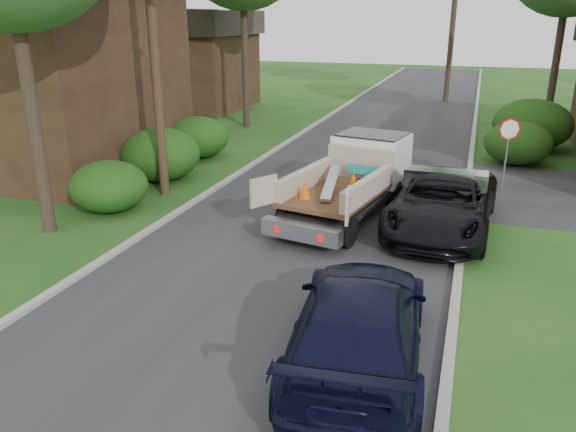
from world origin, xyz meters
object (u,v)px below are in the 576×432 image
(stop_sign, at_px, (508,139))
(house_left_near, at_px, (31,53))
(house_left_far, at_px, (188,59))
(utility_pole, at_px, (153,31))
(navy_suv, at_px, (359,323))
(flatbed_truck, at_px, (358,173))
(black_pickup, at_px, (443,203))

(stop_sign, relative_size, house_left_near, 0.26)
(house_left_far, bearing_deg, utility_pole, -64.77)
(house_left_near, xyz_separation_m, navy_suv, (14.60, -9.50, -3.50))
(stop_sign, distance_m, utility_pole, 11.91)
(utility_pole, relative_size, navy_suv, 1.88)
(flatbed_truck, bearing_deg, utility_pole, -165.68)
(stop_sign, distance_m, house_left_near, 17.50)
(utility_pole, distance_m, flatbed_truck, 7.55)
(stop_sign, height_order, house_left_near, house_left_near)
(stop_sign, height_order, house_left_far, house_left_far)
(house_left_near, height_order, house_left_far, house_left_near)
(house_left_near, xyz_separation_m, black_pickup, (15.48, -2.50, -3.49))
(house_left_near, xyz_separation_m, flatbed_truck, (12.92, -1.63, -3.09))
(stop_sign, height_order, black_pickup, stop_sign)
(house_left_far, relative_size, flatbed_truck, 1.24)
(utility_pole, distance_m, house_left_far, 18.93)
(utility_pole, xyz_separation_m, house_left_near, (-6.52, 2.02, -0.89))
(utility_pole, height_order, navy_suv, utility_pole)
(house_left_near, relative_size, navy_suv, 1.82)
(house_left_near, height_order, black_pickup, house_left_near)
(utility_pole, relative_size, house_left_near, 1.03)
(stop_sign, relative_size, black_pickup, 0.44)
(stop_sign, xyz_separation_m, black_pickup, (-1.72, -4.50, -0.99))
(house_left_near, bearing_deg, black_pickup, -9.17)
(stop_sign, distance_m, navy_suv, 11.83)
(stop_sign, relative_size, utility_pole, 0.25)
(flatbed_truck, bearing_deg, house_left_far, 141.79)
(flatbed_truck, bearing_deg, black_pickup, -7.87)
(utility_pole, bearing_deg, house_left_far, 115.23)
(flatbed_truck, relative_size, navy_suv, 1.15)
(stop_sign, distance_m, flatbed_truck, 5.64)
(black_pickup, height_order, navy_suv, black_pickup)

